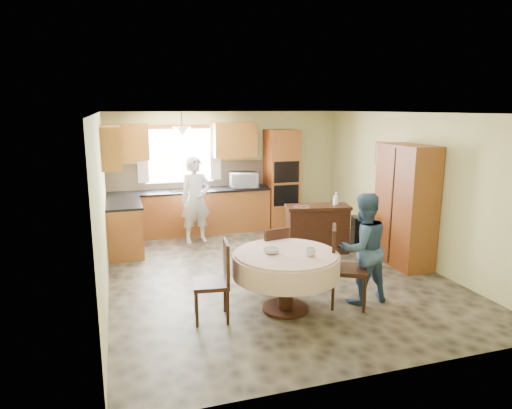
{
  "coord_description": "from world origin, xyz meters",
  "views": [
    {
      "loc": [
        -2.31,
        -6.51,
        2.58
      ],
      "look_at": [
        -0.18,
        0.3,
        1.06
      ],
      "focal_mm": 32.0,
      "sensor_mm": 36.0,
      "label": 1
    }
  ],
  "objects_px": {
    "chair_right": "(342,262)",
    "person_sink": "(196,200)",
    "oven_tower": "(281,179)",
    "cupboard": "(406,206)",
    "dining_table": "(286,265)",
    "chair_back": "(273,255)",
    "person_dining": "(363,248)",
    "sideboard": "(317,230)",
    "chair_left": "(217,277)"
  },
  "relations": [
    {
      "from": "person_sink",
      "to": "person_dining",
      "type": "height_order",
      "value": "person_sink"
    },
    {
      "from": "person_dining",
      "to": "chair_left",
      "type": "bearing_deg",
      "value": -6.36
    },
    {
      "from": "person_sink",
      "to": "sideboard",
      "type": "bearing_deg",
      "value": -42.32
    },
    {
      "from": "cupboard",
      "to": "dining_table",
      "type": "bearing_deg",
      "value": -156.65
    },
    {
      "from": "chair_left",
      "to": "chair_right",
      "type": "xyz_separation_m",
      "value": [
        1.66,
        -0.08,
        0.04
      ]
    },
    {
      "from": "chair_left",
      "to": "oven_tower",
      "type": "bearing_deg",
      "value": 157.85
    },
    {
      "from": "oven_tower",
      "to": "chair_right",
      "type": "distance_m",
      "value": 4.2
    },
    {
      "from": "oven_tower",
      "to": "chair_right",
      "type": "height_order",
      "value": "oven_tower"
    },
    {
      "from": "dining_table",
      "to": "person_dining",
      "type": "bearing_deg",
      "value": -2.48
    },
    {
      "from": "sideboard",
      "to": "person_dining",
      "type": "distance_m",
      "value": 2.21
    },
    {
      "from": "sideboard",
      "to": "dining_table",
      "type": "height_order",
      "value": "sideboard"
    },
    {
      "from": "sideboard",
      "to": "chair_back",
      "type": "distance_m",
      "value": 1.96
    },
    {
      "from": "dining_table",
      "to": "oven_tower",
      "type": "bearing_deg",
      "value": 70.33
    },
    {
      "from": "chair_left",
      "to": "chair_right",
      "type": "distance_m",
      "value": 1.66
    },
    {
      "from": "cupboard",
      "to": "chair_back",
      "type": "relative_size",
      "value": 2.15
    },
    {
      "from": "chair_left",
      "to": "chair_back",
      "type": "distance_m",
      "value": 1.18
    },
    {
      "from": "oven_tower",
      "to": "person_dining",
      "type": "height_order",
      "value": "oven_tower"
    },
    {
      "from": "chair_right",
      "to": "chair_back",
      "type": "bearing_deg",
      "value": 69.44
    },
    {
      "from": "oven_tower",
      "to": "person_sink",
      "type": "bearing_deg",
      "value": -162.19
    },
    {
      "from": "person_dining",
      "to": "chair_right",
      "type": "bearing_deg",
      "value": -0.22
    },
    {
      "from": "sideboard",
      "to": "chair_right",
      "type": "xyz_separation_m",
      "value": [
        -0.65,
        -2.17,
        0.18
      ]
    },
    {
      "from": "sideboard",
      "to": "person_dining",
      "type": "relative_size",
      "value": 0.76
    },
    {
      "from": "oven_tower",
      "to": "dining_table",
      "type": "xyz_separation_m",
      "value": [
        -1.45,
        -4.05,
        -0.45
      ]
    },
    {
      "from": "chair_right",
      "to": "person_sink",
      "type": "distance_m",
      "value": 3.72
    },
    {
      "from": "oven_tower",
      "to": "dining_table",
      "type": "bearing_deg",
      "value": -109.67
    },
    {
      "from": "dining_table",
      "to": "sideboard",
      "type": "bearing_deg",
      "value": 55.99
    },
    {
      "from": "chair_left",
      "to": "sideboard",
      "type": "bearing_deg",
      "value": 140.09
    },
    {
      "from": "chair_back",
      "to": "person_dining",
      "type": "distance_m",
      "value": 1.26
    },
    {
      "from": "chair_left",
      "to": "chair_right",
      "type": "height_order",
      "value": "chair_right"
    },
    {
      "from": "dining_table",
      "to": "person_dining",
      "type": "height_order",
      "value": "person_dining"
    },
    {
      "from": "chair_back",
      "to": "person_dining",
      "type": "relative_size",
      "value": 0.62
    },
    {
      "from": "chair_left",
      "to": "chair_back",
      "type": "xyz_separation_m",
      "value": [
        0.96,
        0.68,
        -0.04
      ]
    },
    {
      "from": "person_sink",
      "to": "dining_table",
      "type": "bearing_deg",
      "value": -89.73
    },
    {
      "from": "oven_tower",
      "to": "chair_back",
      "type": "distance_m",
      "value": 3.67
    },
    {
      "from": "oven_tower",
      "to": "person_sink",
      "type": "distance_m",
      "value": 2.11
    },
    {
      "from": "oven_tower",
      "to": "cupboard",
      "type": "xyz_separation_m",
      "value": [
        1.07,
        -2.96,
        -0.06
      ]
    },
    {
      "from": "oven_tower",
      "to": "chair_back",
      "type": "bearing_deg",
      "value": -112.27
    },
    {
      "from": "sideboard",
      "to": "dining_table",
      "type": "distance_m",
      "value": 2.55
    },
    {
      "from": "cupboard",
      "to": "dining_table",
      "type": "height_order",
      "value": "cupboard"
    },
    {
      "from": "oven_tower",
      "to": "sideboard",
      "type": "xyz_separation_m",
      "value": [
        -0.03,
        -1.94,
        -0.65
      ]
    },
    {
      "from": "oven_tower",
      "to": "chair_right",
      "type": "xyz_separation_m",
      "value": [
        -0.68,
        -4.12,
        -0.47
      ]
    },
    {
      "from": "dining_table",
      "to": "chair_right",
      "type": "xyz_separation_m",
      "value": [
        0.77,
        -0.07,
        -0.02
      ]
    },
    {
      "from": "chair_back",
      "to": "person_sink",
      "type": "distance_m",
      "value": 2.8
    },
    {
      "from": "chair_right",
      "to": "person_sink",
      "type": "height_order",
      "value": "person_sink"
    },
    {
      "from": "dining_table",
      "to": "chair_right",
      "type": "distance_m",
      "value": 0.77
    },
    {
      "from": "chair_left",
      "to": "person_sink",
      "type": "bearing_deg",
      "value": -177.8
    },
    {
      "from": "dining_table",
      "to": "chair_back",
      "type": "bearing_deg",
      "value": 84.03
    },
    {
      "from": "dining_table",
      "to": "chair_left",
      "type": "relative_size",
      "value": 1.37
    },
    {
      "from": "cupboard",
      "to": "chair_right",
      "type": "bearing_deg",
      "value": -146.54
    },
    {
      "from": "chair_back",
      "to": "dining_table",
      "type": "bearing_deg",
      "value": 75.0
    }
  ]
}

